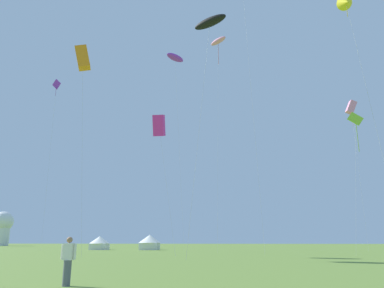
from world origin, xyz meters
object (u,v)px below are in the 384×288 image
(kite_purple_parafoil, at_px, (175,58))
(observatory_dome, at_px, (2,227))
(kite_orange_box, at_px, (83,58))
(festival_tent_left, at_px, (100,242))
(kite_black_parafoil, at_px, (210,22))
(kite_pink_parafoil, at_px, (218,41))
(kite_lime_diamond, at_px, (356,122))
(kite_yellow_delta, at_px, (346,3))
(festival_tent_right, at_px, (150,241))
(person_spectator, at_px, (68,262))
(kite_purple_diamond, at_px, (56,88))
(kite_magenta_box, at_px, (159,126))
(kite_pink_box, at_px, (351,107))

(kite_purple_parafoil, distance_m, observatory_dome, 86.57)
(kite_orange_box, bearing_deg, festival_tent_left, 103.14)
(kite_black_parafoil, relative_size, kite_pink_parafoil, 0.70)
(kite_lime_diamond, bearing_deg, kite_yellow_delta, -108.06)
(kite_black_parafoil, distance_m, festival_tent_right, 42.45)
(person_spectator, distance_m, festival_tent_left, 56.71)
(kite_purple_parafoil, distance_m, kite_black_parafoil, 34.37)
(kite_purple_parafoil, bearing_deg, festival_tent_left, 167.07)
(kite_purple_diamond, xyz_separation_m, kite_yellow_delta, (43.02, -32.65, -7.55))
(kite_pink_parafoil, distance_m, festival_tent_right, 36.85)
(kite_magenta_box, bearing_deg, festival_tent_left, 121.17)
(kite_magenta_box, height_order, festival_tent_left, kite_magenta_box)
(festival_tent_right, bearing_deg, observatory_dome, 140.74)
(kite_yellow_delta, bearing_deg, festival_tent_left, 132.41)
(kite_purple_parafoil, distance_m, festival_tent_right, 34.89)
(kite_purple_parafoil, relative_size, festival_tent_left, 9.96)
(kite_magenta_box, relative_size, festival_tent_right, 4.08)
(kite_pink_box, bearing_deg, kite_black_parafoil, -126.96)
(kite_magenta_box, distance_m, observatory_dome, 98.17)
(kite_pink_box, relative_size, person_spectator, 15.09)
(festival_tent_left, bearing_deg, kite_purple_diamond, -149.74)
(kite_black_parafoil, relative_size, kite_yellow_delta, 1.04)
(kite_purple_diamond, bearing_deg, kite_black_parafoil, -43.42)
(kite_purple_diamond, xyz_separation_m, observatory_dome, (-40.67, 52.87, -23.66))
(kite_pink_box, bearing_deg, person_spectator, -118.80)
(kite_pink_box, distance_m, festival_tent_right, 43.50)
(kite_pink_parafoil, height_order, observatory_dome, kite_pink_parafoil)
(kite_pink_box, xyz_separation_m, kite_purple_diamond, (-54.52, -2.57, 4.89))
(kite_pink_parafoil, relative_size, festival_tent_right, 8.40)
(kite_purple_parafoil, bearing_deg, kite_pink_parafoil, -48.04)
(kite_black_parafoil, bearing_deg, festival_tent_right, 110.64)
(kite_yellow_delta, bearing_deg, kite_black_parafoil, 163.78)
(kite_magenta_box, relative_size, kite_orange_box, 0.69)
(kite_pink_parafoil, bearing_deg, kite_purple_diamond, 166.11)
(kite_magenta_box, relative_size, kite_purple_diamond, 0.52)
(kite_lime_diamond, distance_m, observatory_dome, 113.49)
(kite_purple_diamond, distance_m, person_spectator, 62.51)
(kite_pink_parafoil, relative_size, kite_yellow_delta, 1.48)
(kite_purple_diamond, xyz_separation_m, person_spectator, (26.24, -48.87, -28.83))
(kite_purple_diamond, bearing_deg, kite_lime_diamond, -19.69)
(kite_yellow_delta, relative_size, festival_tent_left, 6.27)
(festival_tent_right, bearing_deg, festival_tent_left, -180.00)
(kite_purple_diamond, relative_size, kite_yellow_delta, 1.37)
(festival_tent_left, bearing_deg, kite_orange_box, -76.86)
(kite_magenta_box, xyz_separation_m, kite_pink_box, (30.52, 22.99, 9.70))
(kite_magenta_box, height_order, observatory_dome, kite_magenta_box)
(kite_purple_diamond, height_order, kite_yellow_delta, kite_purple_diamond)
(festival_tent_right, bearing_deg, kite_black_parafoil, -69.36)
(kite_yellow_delta, xyz_separation_m, festival_tent_right, (-25.15, 37.67, -20.67))
(kite_magenta_box, bearing_deg, observatory_dome, 131.42)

